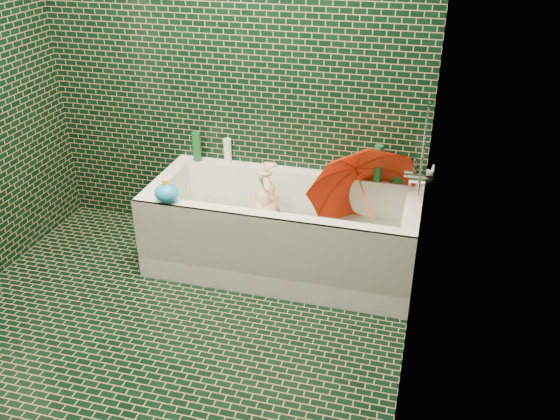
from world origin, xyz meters
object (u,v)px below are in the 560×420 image
(umbrella, at_px, (366,201))
(bath_toy, at_px, (166,193))
(child, at_px, (269,225))
(bathtub, at_px, (282,239))
(rubber_duck, at_px, (366,173))

(umbrella, xyz_separation_m, bath_toy, (-1.15, -0.36, 0.08))
(bath_toy, bearing_deg, child, 12.12)
(bath_toy, bearing_deg, umbrella, 0.61)
(bath_toy, bearing_deg, bathtub, 9.85)
(bathtub, xyz_separation_m, rubber_duck, (0.47, 0.34, 0.38))
(rubber_duck, relative_size, bath_toy, 0.62)
(child, relative_size, umbrella, 1.18)
(umbrella, xyz_separation_m, rubber_duck, (-0.05, 0.30, 0.06))
(bathtub, xyz_separation_m, child, (-0.08, -0.01, 0.10))
(child, relative_size, bath_toy, 4.50)
(bathtub, xyz_separation_m, umbrella, (0.52, 0.04, 0.32))
(bathtub, xyz_separation_m, bath_toy, (-0.63, -0.32, 0.40))
(child, bearing_deg, rubber_duck, 124.11)
(child, distance_m, bath_toy, 0.70)
(umbrella, height_order, rubber_duck, umbrella)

